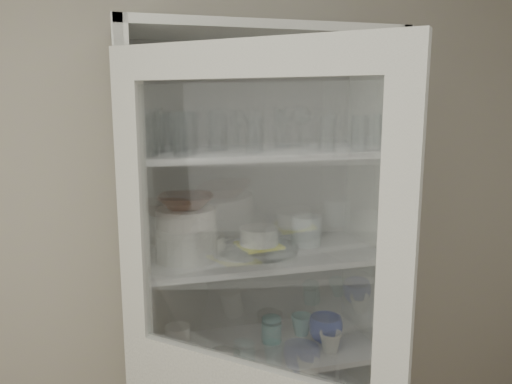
{
  "coord_description": "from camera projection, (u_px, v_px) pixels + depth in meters",
  "views": [
    {
      "loc": [
        -0.3,
        -0.54,
        1.84
      ],
      "look_at": [
        0.2,
        1.27,
        1.5
      ],
      "focal_mm": 35.0,
      "sensor_mm": 36.0,
      "label": 1
    }
  ],
  "objects": [
    {
      "name": "wall_back",
      "position": [
        196.0,
        231.0,
        2.11
      ],
      "size": [
        3.6,
        0.02,
        2.6
      ],
      "primitive_type": "cube",
      "color": "#AEA98F",
      "rests_on": "ground"
    },
    {
      "name": "pantry_cabinet",
      "position": [
        252.0,
        321.0,
        2.07
      ],
      "size": [
        1.0,
        0.45,
        2.1
      ],
      "color": "#B4B5AA",
      "rests_on": "floor"
    },
    {
      "name": "tumbler_0",
      "position": [
        146.0,
        134.0,
        1.64
      ],
      "size": [
        0.08,
        0.08,
        0.15
      ],
      "primitive_type": "cylinder",
      "rotation": [
        0.0,
        0.0,
        -0.14
      ],
      "color": "silver",
      "rests_on": "shelf_glass"
    },
    {
      "name": "tumbler_1",
      "position": [
        148.0,
        137.0,
        1.66
      ],
      "size": [
        0.08,
        0.08,
        0.12
      ],
      "primitive_type": "cylinder",
      "rotation": [
        0.0,
        0.0,
        0.36
      ],
      "color": "silver",
      "rests_on": "shelf_glass"
    },
    {
      "name": "tumbler_2",
      "position": [
        184.0,
        134.0,
        1.64
      ],
      "size": [
        0.09,
        0.09,
        0.15
      ],
      "primitive_type": "cylinder",
      "rotation": [
        0.0,
        0.0,
        -0.35
      ],
      "color": "silver",
      "rests_on": "shelf_glass"
    },
    {
      "name": "tumbler_3",
      "position": [
        254.0,
        136.0,
        1.73
      ],
      "size": [
        0.07,
        0.07,
        0.12
      ],
      "primitive_type": "cylinder",
      "rotation": [
        0.0,
        0.0,
        -0.18
      ],
      "color": "silver",
      "rests_on": "shelf_glass"
    },
    {
      "name": "tumbler_4",
      "position": [
        327.0,
        133.0,
        1.81
      ],
      "size": [
        0.07,
        0.07,
        0.13
      ],
      "primitive_type": "cylinder",
      "rotation": [
        0.0,
        0.0,
        -0.01
      ],
      "color": "silver",
      "rests_on": "shelf_glass"
    },
    {
      "name": "tumbler_5",
      "position": [
        360.0,
        133.0,
        1.82
      ],
      "size": [
        0.08,
        0.08,
        0.13
      ],
      "primitive_type": "cylinder",
      "rotation": [
        0.0,
        0.0,
        -0.38
      ],
      "color": "silver",
      "rests_on": "shelf_glass"
    },
    {
      "name": "tumbler_6",
      "position": [
        373.0,
        132.0,
        1.84
      ],
      "size": [
        0.07,
        0.07,
        0.13
      ],
      "primitive_type": "cylinder",
      "rotation": [
        0.0,
        0.0,
        -0.12
      ],
      "color": "silver",
      "rests_on": "shelf_glass"
    },
    {
      "name": "tumbler_7",
      "position": [
        163.0,
        132.0,
        1.8
      ],
      "size": [
        0.09,
        0.09,
        0.14
      ],
      "primitive_type": "cylinder",
      "rotation": [
        0.0,
        0.0,
        -0.42
      ],
      "color": "silver",
      "rests_on": "shelf_glass"
    },
    {
      "name": "tumbler_8",
      "position": [
        153.0,
        131.0,
        1.74
      ],
      "size": [
        0.1,
        0.1,
        0.16
      ],
      "primitive_type": "cylinder",
      "rotation": [
        0.0,
        0.0,
        0.27
      ],
      "color": "silver",
      "rests_on": "shelf_glass"
    },
    {
      "name": "tumbler_9",
      "position": [
        188.0,
        131.0,
        1.83
      ],
      "size": [
        0.1,
        0.1,
        0.14
      ],
      "primitive_type": "cylinder",
      "rotation": [
        0.0,
        0.0,
        0.4
      ],
      "color": "silver",
      "rests_on": "shelf_glass"
    },
    {
      "name": "tumbler_10",
      "position": [
        218.0,
        130.0,
        1.85
      ],
      "size": [
        0.09,
        0.09,
        0.15
      ],
      "primitive_type": "cylinder",
      "rotation": [
        0.0,
        0.0,
        0.28
      ],
      "color": "silver",
      "rests_on": "shelf_glass"
    },
    {
      "name": "goblet_0",
      "position": [
        143.0,
        127.0,
        1.86
      ],
      "size": [
        0.08,
        0.08,
        0.17
      ],
      "primitive_type": null,
      "color": "silver",
      "rests_on": "shelf_glass"
    },
    {
      "name": "goblet_1",
      "position": [
        238.0,
        127.0,
        1.96
      ],
      "size": [
        0.07,
        0.07,
        0.16
      ],
      "primitive_type": null,
      "color": "silver",
      "rests_on": "shelf_glass"
    },
    {
      "name": "goblet_2",
      "position": [
        283.0,
        126.0,
        1.99
      ],
      "size": [
        0.07,
        0.07,
        0.17
      ],
      "primitive_type": null,
      "color": "silver",
      "rests_on": "shelf_glass"
    },
    {
      "name": "goblet_3",
      "position": [
        301.0,
        124.0,
        1.99
      ],
      "size": [
        0.08,
        0.08,
        0.17
      ],
      "primitive_type": null,
      "color": "silver",
      "rests_on": "shelf_glass"
    },
    {
      "name": "plate_stack_front",
      "position": [
        187.0,
        243.0,
        1.85
      ],
      "size": [
        0.23,
        0.23,
        0.13
      ],
      "primitive_type": "cylinder",
      "color": "silver",
      "rests_on": "shelf_plates"
    },
    {
      "name": "plate_stack_back",
      "position": [
        197.0,
        242.0,
        1.98
      ],
      "size": [
        0.23,
        0.23,
        0.06
      ],
      "primitive_type": "cylinder",
      "color": "silver",
      "rests_on": "shelf_plates"
    },
    {
      "name": "cream_bowl",
      "position": [
        186.0,
        217.0,
        1.83
      ],
      "size": [
        0.25,
        0.25,
        0.07
      ],
      "primitive_type": "cylinder",
      "rotation": [
        0.0,
        0.0,
        -0.17
      ],
      "color": "white",
      "rests_on": "plate_stack_front"
    },
    {
      "name": "terracotta_bowl",
      "position": [
        186.0,
        202.0,
        1.82
      ],
      "size": [
        0.23,
        0.23,
        0.05
      ],
      "primitive_type": "imported",
      "rotation": [
        0.0,
        0.0,
        -0.17
      ],
      "color": "#482211",
      "rests_on": "cream_bowl"
    },
    {
      "name": "glass_platter",
      "position": [
        259.0,
        249.0,
        1.96
      ],
      "size": [
        0.34,
        0.34,
        0.02
      ],
      "primitive_type": "cylinder",
      "rotation": [
        0.0,
        0.0,
        -0.09
      ],
      "color": "silver",
      "rests_on": "shelf_plates"
    },
    {
      "name": "yellow_trivet",
      "position": [
        259.0,
        245.0,
        1.95
      ],
      "size": [
        0.18,
        0.18,
        0.01
      ],
      "primitive_type": "cube",
      "rotation": [
        0.0,
        0.0,
        0.17
      ],
      "color": "yellow",
      "rests_on": "glass_platter"
    },
    {
      "name": "white_ramekin",
      "position": [
        259.0,
        236.0,
        1.95
      ],
      "size": [
        0.17,
        0.17,
        0.07
      ],
      "primitive_type": "cylinder",
      "rotation": [
        0.0,
        0.0,
        -0.12
      ],
      "color": "silver",
      "rests_on": "yellow_trivet"
    },
    {
      "name": "grey_bowl_stack",
      "position": [
        306.0,
        230.0,
        2.03
      ],
      "size": [
        0.12,
        0.12,
        0.12
      ],
      "primitive_type": "cylinder",
      "color": "silver",
      "rests_on": "shelf_plates"
    },
    {
      "name": "mug_blue",
      "position": [
        326.0,
        329.0,
        2.05
      ],
      "size": [
        0.15,
        0.15,
        0.11
      ],
      "primitive_type": "imported",
      "rotation": [
        0.0,
        0.0,
        -0.11
      ],
      "color": "#0C2797",
      "rests_on": "shelf_mugs"
    },
    {
      "name": "mug_teal",
      "position": [
        302.0,
        325.0,
        2.12
      ],
      "size": [
        0.12,
        0.12,
        0.09
      ],
      "primitive_type": "imported",
      "rotation": [
        0.0,
        0.0,
        0.42
      ],
      "color": "#287675",
      "rests_on": "shelf_mugs"
    },
    {
      "name": "mug_white",
      "position": [
        331.0,
        342.0,
        1.97
      ],
      "size": [
        0.09,
        0.09,
        0.08
      ],
      "primitive_type": "imported",
      "rotation": [
        0.0,
        0.0,
        -0.06
      ],
      "color": "silver",
      "rests_on": "shelf_mugs"
    },
    {
      "name": "teal_jar",
      "position": [
        272.0,
        330.0,
        2.06
      ],
      "size": [
        0.08,
        0.08,
        0.1
      ],
      "color": "#287675",
      "rests_on": "shelf_mugs"
    },
    {
      "name": "measuring_cups",
      "position": [
        223.0,
        355.0,
        1.91
      ],
      "size": [
        0.09,
        0.09,
        0.04
      ],
      "primitive_type": "cylinder",
      "color": "#ADADAF",
      "rests_on": "shelf_mugs"
    },
    {
      "name": "white_canister",
      "position": [
        178.0,
        340.0,
        1.95
      ],
      "size": [
        0.12,
        0.12,
        0.11
      ],
      "primitive_type": "cylinder",
      "rotation": [
        0.0,
        0.0,
        -0.27
      ],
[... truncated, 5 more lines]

